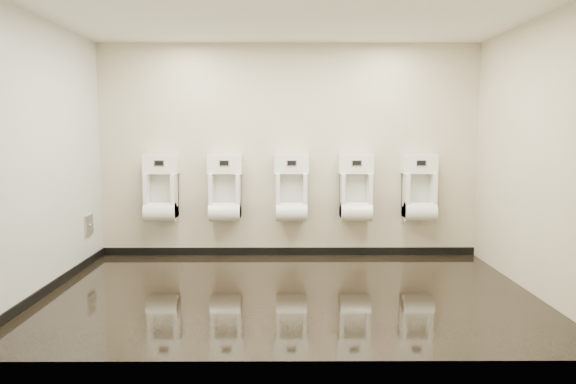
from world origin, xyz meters
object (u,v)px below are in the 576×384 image
at_px(access_panel, 89,225).
at_px(urinal_3, 356,192).
at_px(urinal_0, 161,193).
at_px(urinal_4, 419,192).
at_px(urinal_1, 225,193).
at_px(urinal_2, 292,193).

height_order(access_panel, urinal_3, urinal_3).
bearing_deg(urinal_0, urinal_4, 0.00).
height_order(urinal_1, urinal_4, same).
height_order(access_panel, urinal_1, urinal_1).
xyz_separation_m(urinal_1, urinal_3, (1.71, 0.00, 0.00)).
distance_m(urinal_0, urinal_4, 3.38).
xyz_separation_m(urinal_1, urinal_2, (0.87, 0.00, 0.00)).
distance_m(access_panel, urinal_0, 0.98).
distance_m(access_panel, urinal_1, 1.74).
bearing_deg(urinal_3, urinal_1, 180.00).
distance_m(urinal_2, urinal_3, 0.84).
relative_size(access_panel, urinal_3, 0.29).
distance_m(urinal_3, urinal_4, 0.83).
relative_size(urinal_0, urinal_1, 1.00).
distance_m(urinal_0, urinal_2, 1.71).
xyz_separation_m(urinal_3, urinal_4, (0.83, 0.00, 0.00)).
bearing_deg(access_panel, urinal_1, 13.52).
bearing_deg(urinal_1, urinal_4, 0.00).
relative_size(access_panel, urinal_1, 0.29).
bearing_deg(urinal_0, access_panel, -154.00).
xyz_separation_m(urinal_2, urinal_3, (0.84, 0.00, 0.00)).
bearing_deg(access_panel, urinal_0, 26.00).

